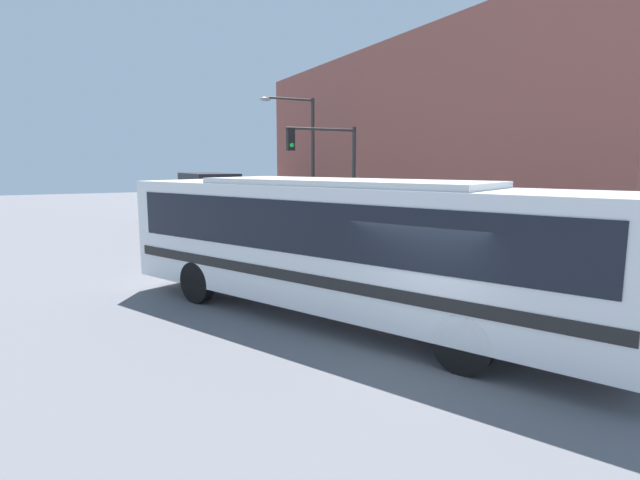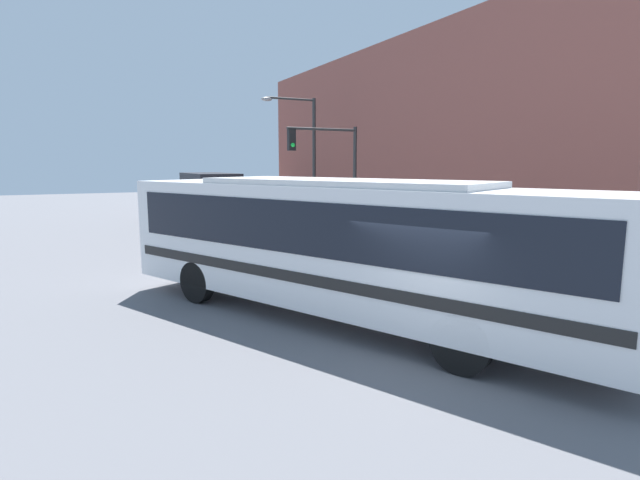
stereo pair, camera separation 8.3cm
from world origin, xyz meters
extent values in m
plane|color=slate|center=(0.00, 0.00, 0.00)|extent=(120.00, 120.00, 0.00)
cube|color=#B7B2A8|center=(5.89, 20.00, 0.09)|extent=(2.79, 70.00, 0.17)
cube|color=brown|center=(10.29, 13.50, 4.55)|extent=(6.00, 24.99, 9.10)
cube|color=white|center=(-0.60, 2.73, 1.78)|extent=(7.35, 12.13, 2.64)
cube|color=black|center=(-0.60, 2.73, 2.25)|extent=(6.97, 11.26, 1.12)
cube|color=black|center=(-0.60, 2.73, 1.20)|extent=(7.18, 11.70, 0.24)
cube|color=silver|center=(-0.60, 2.73, 3.15)|extent=(4.85, 7.05, 0.16)
cylinder|color=black|center=(-1.23, 6.62, 0.54)|extent=(0.71, 1.09, 1.08)
cylinder|color=black|center=(-3.17, 5.72, 0.54)|extent=(0.71, 1.09, 1.08)
cylinder|color=black|center=(1.78, 0.12, 0.54)|extent=(0.71, 1.09, 1.08)
cylinder|color=black|center=(-0.15, -0.78, 0.54)|extent=(0.71, 1.09, 1.08)
cube|color=black|center=(1.43, 22.35, 1.74)|extent=(2.38, 5.58, 2.58)
cube|color=#B21919|center=(1.43, 26.22, 1.36)|extent=(2.26, 2.17, 1.82)
cylinder|color=black|center=(0.39, 25.83, 0.45)|extent=(0.25, 0.90, 0.90)
cylinder|color=black|center=(0.39, 21.30, 0.45)|extent=(0.25, 0.90, 0.90)
cylinder|color=red|center=(5.10, 4.70, 0.42)|extent=(0.22, 0.22, 0.50)
sphere|color=red|center=(5.10, 4.70, 0.74)|extent=(0.21, 0.21, 0.21)
cylinder|color=red|center=(5.10, 4.58, 0.45)|extent=(0.10, 0.13, 0.10)
cylinder|color=#2D2D2D|center=(5.25, 12.03, 2.66)|extent=(0.16, 0.16, 4.98)
cylinder|color=#2D2D2D|center=(3.65, 12.03, 5.00)|extent=(3.20, 0.11, 0.11)
cube|color=black|center=(2.25, 12.03, 4.55)|extent=(0.30, 0.24, 0.90)
sphere|color=#19D83F|center=(2.25, 11.89, 4.32)|extent=(0.18, 0.18, 0.18)
cylinder|color=#2D2D2D|center=(5.10, 8.62, 0.66)|extent=(0.06, 0.06, 0.97)
cylinder|color=#4C4C51|center=(5.10, 8.62, 1.25)|extent=(0.14, 0.14, 0.22)
cylinder|color=#2D2D2D|center=(5.35, 16.32, 3.50)|extent=(0.18, 0.18, 6.66)
cylinder|color=#2D2D2D|center=(4.08, 16.32, 6.73)|extent=(2.54, 0.11, 0.11)
ellipsoid|color=gray|center=(2.81, 16.32, 6.65)|extent=(0.56, 0.28, 0.20)
camera|label=1|loc=(-6.02, -6.93, 3.57)|focal=28.00mm
camera|label=2|loc=(-5.95, -6.97, 3.57)|focal=28.00mm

